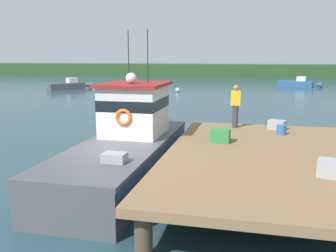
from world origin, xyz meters
TOP-DOWN VIEW (x-y plane):
  - ground_plane at (0.00, 0.00)m, footprint 200.00×200.00m
  - dock at (4.80, 0.00)m, footprint 6.00×9.00m
  - main_fishing_boat at (0.20, 0.93)m, footprint 2.56×9.80m
  - crate_stack_mid_dock at (5.09, 3.65)m, footprint 0.72×0.63m
  - crate_stack_near_edge at (5.95, -1.76)m, footprint 0.69×0.57m
  - crate_single_by_cleat at (3.20, 1.09)m, footprint 0.63×0.49m
  - bait_bucket at (5.18, 2.71)m, footprint 0.32×0.32m
  - deckhand_further_back at (3.54, 3.65)m, footprint 0.36×0.22m
  - moored_boat_mid_harbor at (-17.21, 29.63)m, footprint 4.20×4.80m
  - moored_boat_far_right at (9.92, 39.09)m, footprint 5.49×2.46m
  - mooring_buoy_channel_marker at (4.80, 8.95)m, footprint 0.38×0.38m
  - mooring_buoy_spare_mooring at (-3.89, 29.34)m, footprint 0.48×0.48m
  - far_shoreline at (0.00, 62.00)m, footprint 120.00×8.00m

SIDE VIEW (x-z plane):
  - ground_plane at x=0.00m, z-range 0.00..0.00m
  - mooring_buoy_channel_marker at x=4.80m, z-range 0.00..0.38m
  - mooring_buoy_spare_mooring at x=-3.89m, z-range 0.00..0.48m
  - moored_boat_mid_harbor at x=-17.21m, z-range -0.21..1.14m
  - moored_boat_far_right at x=9.92m, z-range -0.21..1.16m
  - main_fishing_boat at x=0.20m, z-range -1.39..3.41m
  - dock at x=4.80m, z-range 0.47..1.67m
  - far_shoreline at x=0.00m, z-range 0.00..2.40m
  - bait_bucket at x=5.18m, z-range 1.20..1.54m
  - crate_stack_mid_dock at x=5.09m, z-range 1.20..1.54m
  - crate_stack_near_edge at x=5.95m, z-range 1.20..1.59m
  - crate_single_by_cleat at x=3.20m, z-range 1.20..1.62m
  - deckhand_further_back at x=3.54m, z-range 1.24..2.87m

